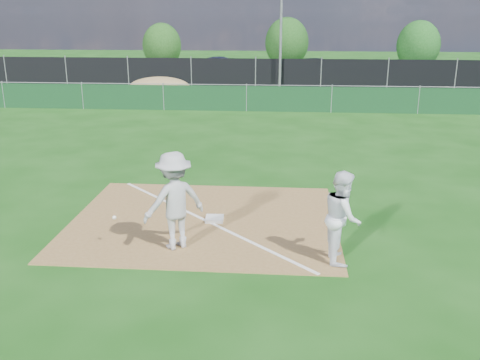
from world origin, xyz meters
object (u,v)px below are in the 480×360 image
play_at_first (174,201)px  car_left (179,70)px  light_pole (281,21)px  first_base (214,219)px  car_right (321,69)px  tree_right (418,45)px  runner (342,217)px  tree_mid (287,43)px  tree_left (162,46)px  car_mid (223,68)px

play_at_first → car_left: 27.89m
light_pole → first_base: (-1.25, -21.72, -3.94)m
light_pole → car_right: bearing=58.9°
tree_right → runner: bearing=-105.1°
tree_mid → tree_right: bearing=-4.2°
play_at_first → tree_mid: bearing=86.3°
first_base → runner: size_ratio=0.23×
play_at_first → tree_mid: (2.26, 34.55, 1.11)m
tree_mid → tree_right: 10.20m
play_at_first → car_left: play_at_first is taller
first_base → tree_right: size_ratio=0.10×
tree_left → tree_right: size_ratio=0.94×
first_base → car_left: (-5.76, 25.95, 0.62)m
runner → play_at_first: bearing=83.4°
runner → car_right: bearing=-4.3°
play_at_first → car_right: play_at_first is taller
first_base → car_mid: size_ratio=0.09×
tree_mid → tree_right: size_ratio=1.05×
tree_mid → light_pole: bearing=-92.1°
first_base → tree_left: bearing=104.5°
first_base → car_right: bearing=81.3°
car_right → tree_left: bearing=49.2°
light_pole → car_mid: size_ratio=1.82×
light_pole → car_mid: light_pole is taller
car_left → tree_mid: 10.40m
runner → car_mid: bearing=9.3°
car_left → tree_right: size_ratio=1.01×
car_left → car_mid: 3.06m
play_at_first → car_right: (4.61, 27.76, -0.26)m
car_mid → car_right: bearing=-89.0°
play_at_first → car_mid: bearing=94.5°
light_pole → tree_mid: 11.53m
runner → car_mid: (-5.48, 28.54, -0.16)m
runner → tree_right: tree_right is taller
play_at_first → tree_left: bearing=102.9°
light_pole → play_at_first: bearing=-94.6°
play_at_first → car_left: bearing=100.7°
play_at_first → runner: size_ratio=1.12×
tree_right → light_pole: bearing=-134.9°
car_left → car_right: size_ratio=0.78×
play_at_first → tree_left: 34.86m
light_pole → car_left: bearing=148.9°
tree_mid → play_at_first: bearing=-93.7°
tree_right → car_left: bearing=-160.0°
first_base → runner: (2.66, -1.76, 0.83)m
light_pole → tree_left: light_pole is taller
first_base → play_at_first: bearing=-112.3°
car_mid → car_right: 6.84m
play_at_first → first_base: bearing=67.7°
car_right → tree_right: 9.98m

